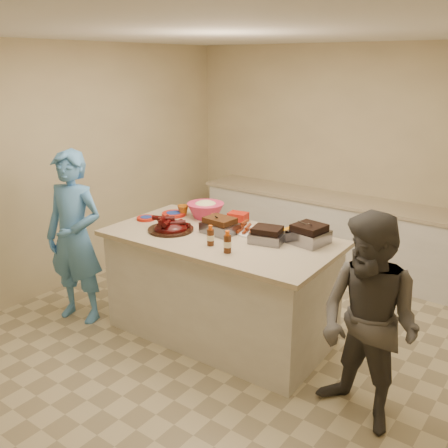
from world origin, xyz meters
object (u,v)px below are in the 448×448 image
Objects in this scene: island at (221,333)px; guest_gray at (359,419)px; bbq_bottle_a at (211,245)px; mustard_bottle at (212,226)px; rib_platter at (171,231)px; coleslaw_bowl at (206,217)px; plastic_cup at (183,215)px; bbq_bottle_b at (227,253)px; guest_blue at (82,316)px; roasting_pan at (308,243)px.

island is 1.34× the size of guest_gray.
guest_gray is (1.46, -0.12, -0.99)m from bbq_bottle_a.
island is at bearing 107.26° from bbq_bottle_a.
rib_platter is at bearing -122.34° from mustard_bottle.
guest_gray is at bearing -19.76° from coleslaw_bowl.
coleslaw_bowl is 0.25m from plastic_cup.
bbq_bottle_b is 1.68× the size of plastic_cup.
guest_blue is at bearing -126.71° from plastic_cup.
bbq_bottle_b is at bearing -4.44° from guest_blue.
bbq_bottle_b is (0.75, -0.65, 0.00)m from coleslaw_bowl.
coleslaw_bowl is 0.80m from bbq_bottle_a.
bbq_bottle_b reaches higher than plastic_cup.
island is 11.73× the size of bbq_bottle_a.
guest_gray is (1.99, -0.20, -0.99)m from rib_platter.
guest_gray is (2.23, -0.65, -0.99)m from plastic_cup.
plastic_cup is (-0.45, 0.10, 0.00)m from mustard_bottle.
rib_platter is 1.47× the size of roasting_pan.
bbq_bottle_b reaches higher than guest_gray.
rib_platter is 0.54m from bbq_bottle_a.
rib_platter is (-0.46, -0.15, 0.99)m from island.
plastic_cup is at bearing 149.55° from bbq_bottle_b.
rib_platter reaches higher than plastic_cup.
guest_gray is at bearing -4.54° from bbq_bottle_a.
bbq_bottle_b is 1.15m from plastic_cup.
guest_gray is at bearing -17.15° from mustard_bottle.
guest_gray reaches higher than guest_blue.
guest_gray is (1.99, -0.72, -0.99)m from coleslaw_bowl.
bbq_bottle_b is at bearing -42.09° from mustard_bottle.
mustard_bottle reaches higher than island.
mustard_bottle is (0.21, -0.17, 0.00)m from coleslaw_bowl.
island is 1.07m from bbq_bottle_b.
plastic_cup is (-0.24, -0.07, 0.00)m from coleslaw_bowl.
guest_blue is (-1.34, -0.58, 0.00)m from island.
bbq_bottle_a is 0.54m from mustard_bottle.
guest_gray is at bearing -16.15° from plastic_cup.
rib_platter is 1.39m from guest_blue.
bbq_bottle_b is 1.59m from guest_gray.
mustard_bottle reaches higher than roasting_pan.
coleslaw_bowl reaches higher than guest_blue.
mustard_bottle is 2.11m from guest_gray.
guest_blue is at bearing -154.31° from rib_platter.
bbq_bottle_a reaches higher than mustard_bottle.
rib_platter is 2.38× the size of bbq_bottle_a.
coleslaw_bowl is (-1.18, 0.05, 0.00)m from roasting_pan.
guest_blue is at bearing -166.72° from bbq_bottle_a.
bbq_bottle_b is 0.72m from mustard_bottle.
guest_blue is 2.88m from guest_gray.
coleslaw_bowl is at bearing 32.33° from guest_blue.
plastic_cup is 0.07× the size of guest_blue.
coleslaw_bowl is 3.30× the size of plastic_cup.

